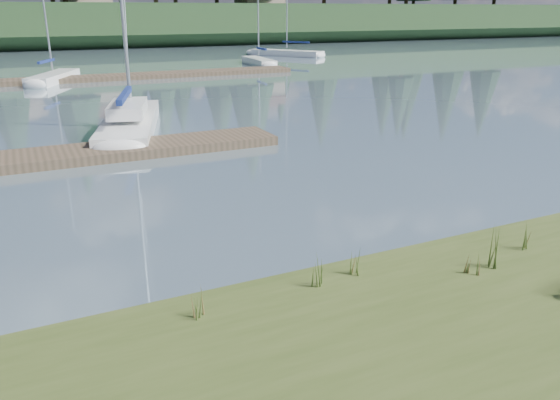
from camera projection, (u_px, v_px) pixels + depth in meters
ground at (81, 81)px, 36.08m from camera, size 200.00×200.00×0.00m
ridge at (39, 26)px, 71.86m from camera, size 200.00×20.00×5.00m
sailboat_main at (132, 117)px, 21.68m from camera, size 4.21×9.18×12.99m
dock_near at (26, 160)px, 16.51m from camera, size 16.00×2.00×0.30m
dock_far at (112, 77)px, 36.84m from camera, size 26.00×2.20×0.30m
sailboat_bg_2 at (57, 76)px, 36.05m from camera, size 4.17×7.03×10.74m
sailboat_bg_4 at (257, 61)px, 46.94m from camera, size 2.00×6.77×9.99m
sailboat_bg_5 at (280, 52)px, 56.11m from camera, size 6.21×8.36×12.51m
weed_0 at (319, 272)px, 8.44m from camera, size 0.17×0.14×0.61m
weed_1 at (356, 265)px, 8.86m from camera, size 0.17×0.14×0.44m
weed_2 at (494, 250)px, 9.06m from camera, size 0.17×0.14×0.78m
weed_3 at (200, 304)px, 7.62m from camera, size 0.17×0.14×0.51m
weed_4 at (472, 265)px, 8.89m from camera, size 0.17×0.14×0.37m
weed_5 at (526, 237)px, 9.85m from camera, size 0.17×0.14×0.53m
mud_lip at (308, 286)px, 9.15m from camera, size 60.00×0.50×0.14m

